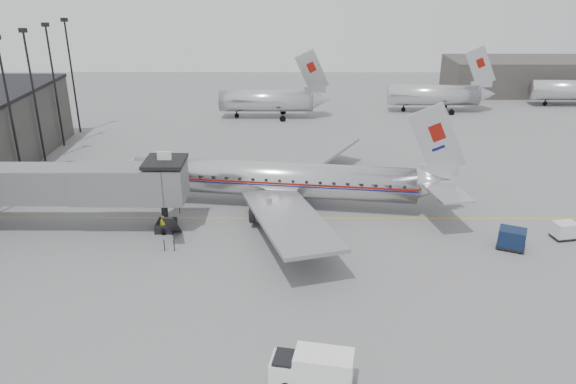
% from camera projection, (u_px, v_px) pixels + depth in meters
% --- Properties ---
extents(ground, '(160.00, 160.00, 0.00)m').
position_uv_depth(ground, '(270.00, 249.00, 46.21)').
color(ground, slate).
rests_on(ground, ground).
extents(hangar, '(30.00, 12.00, 6.00)m').
position_uv_depth(hangar, '(533.00, 76.00, 100.34)').
color(hangar, '#3C3936').
rests_on(hangar, ground).
extents(apron_line, '(60.00, 0.15, 0.01)m').
position_uv_depth(apron_line, '(305.00, 218.00, 51.74)').
color(apron_line, gold).
rests_on(apron_line, ground).
extents(jet_bridge, '(21.00, 6.20, 7.10)m').
position_uv_depth(jet_bridge, '(77.00, 185.00, 48.09)').
color(jet_bridge, '#5A5D5F').
rests_on(jet_bridge, ground).
extents(distant_aircraft_near, '(16.39, 3.20, 10.26)m').
position_uv_depth(distant_aircraft_near, '(268.00, 100.00, 84.02)').
color(distant_aircraft_near, silver).
rests_on(distant_aircraft_near, ground).
extents(distant_aircraft_mid, '(16.39, 3.20, 10.26)m').
position_uv_depth(distant_aircraft_mid, '(435.00, 94.00, 87.60)').
color(distant_aircraft_mid, silver).
rests_on(distant_aircraft_mid, ground).
extents(distant_aircraft_far, '(16.39, 3.20, 10.26)m').
position_uv_depth(distant_aircraft_far, '(576.00, 89.00, 91.18)').
color(distant_aircraft_far, silver).
rests_on(distant_aircraft_far, ground).
extents(airliner, '(33.80, 31.13, 10.72)m').
position_uv_depth(airliner, '(280.00, 179.00, 53.42)').
color(airliner, silver).
rests_on(airliner, ground).
extents(service_van, '(4.81, 2.57, 2.15)m').
position_uv_depth(service_van, '(313.00, 368.00, 30.97)').
color(service_van, white).
rests_on(service_van, ground).
extents(baggage_cart_navy, '(2.70, 2.44, 1.73)m').
position_uv_depth(baggage_cart_navy, '(512.00, 238.00, 45.92)').
color(baggage_cart_navy, '#0E1B39').
rests_on(baggage_cart_navy, ground).
extents(baggage_cart_white, '(2.10, 1.75, 1.47)m').
position_uv_depth(baggage_cart_white, '(564.00, 230.00, 47.64)').
color(baggage_cart_white, silver).
rests_on(baggage_cart_white, ground).
extents(ramp_worker, '(0.63, 0.46, 1.57)m').
position_uv_depth(ramp_worker, '(163.00, 224.00, 48.73)').
color(ramp_worker, yellow).
rests_on(ramp_worker, ground).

